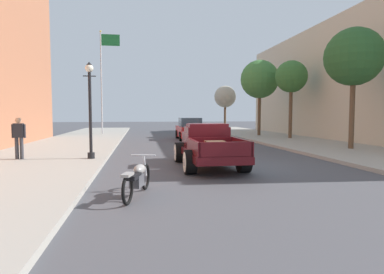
{
  "coord_description": "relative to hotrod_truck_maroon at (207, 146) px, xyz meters",
  "views": [
    {
      "loc": [
        -3.13,
        -11.77,
        1.94
      ],
      "look_at": [
        -1.04,
        1.43,
        1.0
      ],
      "focal_mm": 30.68,
      "sensor_mm": 36.0,
      "label": 1
    }
  ],
  "objects": [
    {
      "name": "street_tree_farthest",
      "position": [
        7.25,
        24.93,
        3.14
      ],
      "size": [
        2.49,
        2.49,
        5.02
      ],
      "color": "brown",
      "rests_on": "sidewalk_right"
    },
    {
      "name": "street_tree_nearest",
      "position": [
        8.34,
        3.5,
        4.07
      ],
      "size": [
        2.94,
        2.94,
        6.17
      ],
      "color": "brown",
      "rests_on": "sidewalk_right"
    },
    {
      "name": "ground_plane",
      "position": [
        0.67,
        -0.18,
        -0.75
      ],
      "size": [
        140.0,
        140.0,
        0.0
      ],
      "primitive_type": "plane",
      "color": "#47474C"
    },
    {
      "name": "street_tree_second",
      "position": [
        8.57,
        10.97,
        3.88
      ],
      "size": [
        2.34,
        2.34,
        5.71
      ],
      "color": "brown",
      "rests_on": "sidewalk_right"
    },
    {
      "name": "car_background_red",
      "position": [
        1.24,
        12.52,
        0.01
      ],
      "size": [
        1.9,
        4.32,
        1.65
      ],
      "color": "#AD1E1E",
      "rests_on": "ground"
    },
    {
      "name": "street_tree_third",
      "position": [
        7.45,
        14.46,
        4.06
      ],
      "size": [
        3.18,
        3.18,
        6.28
      ],
      "color": "brown",
      "rests_on": "sidewalk_right"
    },
    {
      "name": "motorcycle_parked",
      "position": [
        -2.54,
        -4.24,
        -0.31
      ],
      "size": [
        0.8,
        2.06,
        0.93
      ],
      "color": "black",
      "rests_on": "ground"
    },
    {
      "name": "flagpole",
      "position": [
        -5.61,
        18.5,
        5.02
      ],
      "size": [
        1.74,
        0.16,
        9.16
      ],
      "color": "#B2B2B7",
      "rests_on": "sidewalk_left"
    },
    {
      "name": "pedestrian_sidewalk_left",
      "position": [
        -7.23,
        1.94,
        0.33
      ],
      "size": [
        0.53,
        0.22,
        1.65
      ],
      "color": "#333338",
      "rests_on": "sidewalk_left"
    },
    {
      "name": "hotrod_truck_maroon",
      "position": [
        0.0,
        0.0,
        0.0
      ],
      "size": [
        2.22,
        4.96,
        1.58
      ],
      "color": "#510F14",
      "rests_on": "ground"
    },
    {
      "name": "street_lamp_near",
      "position": [
        -4.43,
        1.64,
        1.63
      ],
      "size": [
        0.5,
        0.32,
        3.85
      ],
      "color": "black",
      "rests_on": "sidewalk_left"
    },
    {
      "name": "sidewalk_left",
      "position": [
        -6.58,
        -0.18,
        -0.68
      ],
      "size": [
        5.5,
        64.0,
        0.15
      ],
      "primitive_type": "cube",
      "color": "#9E998E",
      "rests_on": "ground"
    }
  ]
}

